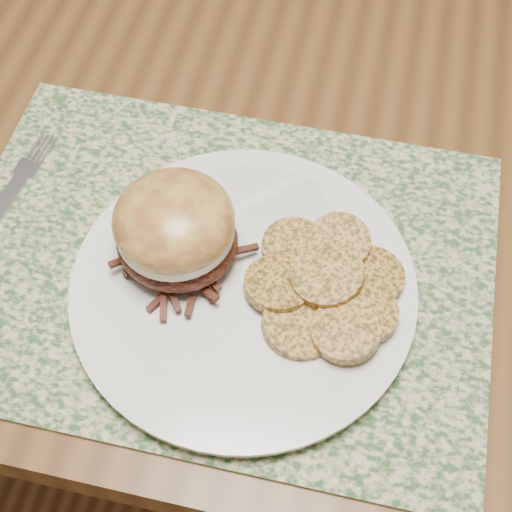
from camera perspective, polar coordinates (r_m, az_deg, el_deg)
The scene contains 7 objects.
ground at distance 1.39m, azimuth -3.74°, elevation -7.28°, with size 3.50×3.50×0.00m, color #502F1B.
dining_table at distance 0.84m, azimuth -6.33°, elevation 12.56°, with size 1.50×0.90×0.75m.
placemat at distance 0.60m, azimuth -2.92°, elevation -0.66°, with size 0.45×0.33×0.00m, color #2F5129.
dinner_plate at distance 0.57m, azimuth -1.01°, elevation -2.55°, with size 0.26×0.26×0.02m, color silver.
pork_sandwich at distance 0.55m, azimuth -6.48°, elevation 2.17°, with size 0.11×0.11×0.07m.
roasted_potatoes at distance 0.56m, azimuth 5.66°, elevation -2.40°, with size 0.14×0.15×0.03m.
fork at distance 0.66m, azimuth -19.63°, elevation 3.72°, with size 0.04×0.18×0.00m.
Camera 1 is at (0.22, -0.55, 1.26)m, focal length 50.00 mm.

